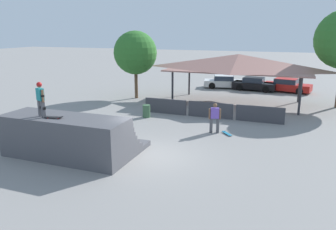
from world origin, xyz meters
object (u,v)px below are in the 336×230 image
object	(u,v)px
skateboard_on_ground	(227,133)
trash_bin	(146,111)
skateboard_on_deck	(54,117)
parked_car_white	(225,82)
bystander_walking	(215,116)
tree_beside_pavilion	(135,53)
parked_car_black	(254,84)
parked_car_red	(287,86)
skater_on_deck	(40,97)

from	to	relation	value
skateboard_on_ground	trash_bin	size ratio (longest dim) A/B	0.92
skateboard_on_deck	trash_bin	xyz separation A→B (m)	(0.71, 8.25, -1.58)
parked_car_white	bystander_walking	bearing A→B (deg)	-92.64
tree_beside_pavilion	trash_bin	size ratio (longest dim) A/B	6.71
parked_car_black	bystander_walking	bearing A→B (deg)	-85.68
skateboard_on_deck	skateboard_on_ground	size ratio (longest dim) A/B	1.06
skateboard_on_ground	trash_bin	bearing A→B (deg)	31.90
bystander_walking	parked_car_red	distance (m)	15.50
trash_bin	parked_car_white	size ratio (longest dim) A/B	0.19
skateboard_on_deck	parked_car_red	size ratio (longest dim) A/B	0.18
skateboard_on_ground	tree_beside_pavilion	bearing A→B (deg)	10.70
skateboard_on_deck	parked_car_black	bearing A→B (deg)	61.29
skateboard_on_deck	parked_car_black	xyz separation A→B (m)	(6.37, 21.27, -1.41)
bystander_walking	skateboard_on_deck	bearing A→B (deg)	31.19
skateboard_on_deck	tree_beside_pavilion	bearing A→B (deg)	89.27
skater_on_deck	parked_car_black	size ratio (longest dim) A/B	0.37
skateboard_on_deck	skateboard_on_ground	distance (m)	9.37
skater_on_deck	parked_car_black	bearing A→B (deg)	97.10
tree_beside_pavilion	parked_car_black	distance (m)	12.23
skater_on_deck	skateboard_on_deck	distance (m)	1.09
tree_beside_pavilion	skater_on_deck	bearing A→B (deg)	-81.42
bystander_walking	parked_car_white	bearing A→B (deg)	-97.96
skateboard_on_ground	trash_bin	world-z (taller)	trash_bin
tree_beside_pavilion	parked_car_white	xyz separation A→B (m)	(6.15, 7.79, -3.27)
parked_car_white	skater_on_deck	bearing A→B (deg)	-112.32
skater_on_deck	bystander_walking	size ratio (longest dim) A/B	0.91
bystander_walking	skateboard_on_ground	bearing A→B (deg)	160.08
bystander_walking	parked_car_white	xyz separation A→B (m)	(-2.41, 15.16, -0.37)
skateboard_on_ground	parked_car_red	size ratio (longest dim) A/B	0.17
skater_on_deck	skateboard_on_ground	size ratio (longest dim) A/B	2.04
bystander_walking	parked_car_red	xyz separation A→B (m)	(3.57, 15.08, -0.37)
skateboard_on_deck	skateboard_on_ground	world-z (taller)	skateboard_on_deck
tree_beside_pavilion	parked_car_white	world-z (taller)	tree_beside_pavilion
skateboard_on_ground	tree_beside_pavilion	xyz separation A→B (m)	(-9.30, 7.40, 3.82)
bystander_walking	parked_car_black	xyz separation A→B (m)	(0.58, 14.80, -0.37)
skateboard_on_deck	skateboard_on_ground	bearing A→B (deg)	32.54
trash_bin	parked_car_red	distance (m)	15.86
trash_bin	skateboard_on_deck	bearing A→B (deg)	-94.95
skater_on_deck	parked_car_black	distance (m)	22.51
tree_beside_pavilion	parked_car_black	world-z (taller)	tree_beside_pavilion
parked_car_white	parked_car_black	distance (m)	3.01
skater_on_deck	parked_car_white	distance (m)	22.11
skateboard_on_deck	parked_car_white	xyz separation A→B (m)	(3.38, 21.63, -1.40)
skateboard_on_ground	parked_car_white	xyz separation A→B (m)	(-3.15, 15.20, 0.54)
skater_on_deck	parked_car_red	xyz separation A→B (m)	(10.04, 21.54, -2.26)
skateboard_on_deck	parked_car_red	xyz separation A→B (m)	(9.36, 21.55, -1.40)
skater_on_deck	bystander_walking	bearing A→B (deg)	70.39
bystander_walking	skater_on_deck	bearing A→B (deg)	27.95
skater_on_deck	skateboard_on_deck	size ratio (longest dim) A/B	1.93
skater_on_deck	bystander_walking	xyz separation A→B (m)	(6.47, 6.46, -1.89)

